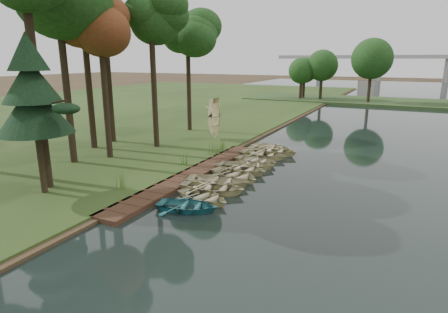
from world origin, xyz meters
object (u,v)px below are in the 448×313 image
at_px(rowboat_2, 213,186).
at_px(boardwalk, 192,175).
at_px(rowboat_0, 187,204).
at_px(pine_tree, 32,94).
at_px(stored_rowboat, 215,135).
at_px(rowboat_1, 204,195).

bearing_deg(rowboat_2, boardwalk, 46.01).
bearing_deg(boardwalk, rowboat_2, -38.85).
relative_size(rowboat_0, rowboat_2, 0.83).
bearing_deg(pine_tree, rowboat_0, 12.57).
bearing_deg(rowboat_2, stored_rowboat, 21.85).
xyz_separation_m(boardwalk, pine_tree, (-5.33, -6.70, 5.44)).
bearing_deg(rowboat_0, boardwalk, 16.11).
relative_size(boardwalk, rowboat_1, 4.98).
bearing_deg(pine_tree, stored_rowboat, 83.64).
bearing_deg(rowboat_0, rowboat_2, -10.33).
height_order(boardwalk, rowboat_0, rowboat_0).
height_order(boardwalk, rowboat_2, rowboat_2).
bearing_deg(rowboat_0, rowboat_1, -17.12).
distance_m(rowboat_0, pine_tree, 9.70).
bearing_deg(rowboat_1, rowboat_0, -169.09).
xyz_separation_m(stored_rowboat, pine_tree, (-1.84, -16.51, 4.91)).
xyz_separation_m(rowboat_0, stored_rowboat, (-6.13, 14.73, 0.31)).
bearing_deg(rowboat_1, rowboat_2, 24.54).
height_order(stored_rowboat, pine_tree, pine_tree).
height_order(boardwalk, pine_tree, pine_tree).
xyz_separation_m(rowboat_2, stored_rowboat, (-6.04, 11.87, 0.24)).
height_order(rowboat_0, pine_tree, pine_tree).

